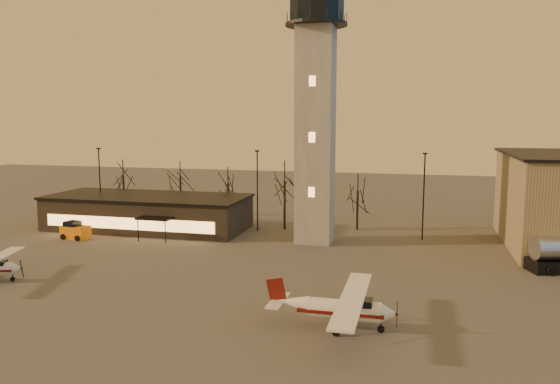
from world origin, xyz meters
name	(u,v)px	position (x,y,z in m)	size (l,w,h in m)	color
ground	(225,347)	(0.00, 0.00, 0.00)	(220.00, 220.00, 0.00)	#454240
control_tower	(316,97)	(0.00, 30.00, 16.33)	(6.80, 6.80, 32.60)	gray
terminal	(148,212)	(-21.99, 31.98, 2.16)	(25.40, 12.20, 4.30)	black
light_poles	(321,194)	(0.50, 31.00, 5.41)	(58.50, 12.25, 10.14)	black
tree_row	(228,178)	(-13.70, 39.16, 5.94)	(37.20, 9.20, 8.80)	black
cessna_front	(346,313)	(6.89, 4.75, 1.11)	(9.28, 11.74, 3.25)	silver
service_cart	(75,232)	(-27.57, 24.60, 0.78)	(3.45, 2.45, 2.05)	orange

